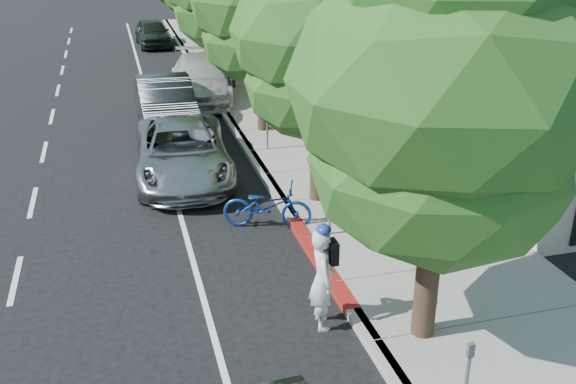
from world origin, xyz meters
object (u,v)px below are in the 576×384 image
object	(u,v)px
silver_suv	(182,151)
cyclist	(322,279)
dark_sedan	(166,103)
bicycle	(267,206)
street_tree_2	(262,0)
pedestrian	(341,106)
dark_suv_far	(153,33)
street_tree_0	(446,88)
white_pickup	(201,79)
street_tree_1	(321,35)

from	to	relation	value
silver_suv	cyclist	bearing A→B (deg)	-75.41
dark_sedan	bicycle	bearing A→B (deg)	-80.99
cyclist	street_tree_2	bearing A→B (deg)	-1.97
pedestrian	dark_suv_far	bearing A→B (deg)	-79.50
silver_suv	street_tree_2	bearing A→B (deg)	49.93
street_tree_0	silver_suv	distance (m)	9.99
cyclist	silver_suv	xyz separation A→B (m)	(-1.54, 7.86, -0.19)
dark_sedan	white_pickup	bearing A→B (deg)	62.48
street_tree_0	pedestrian	world-z (taller)	street_tree_0
street_tree_1	pedestrian	size ratio (longest dim) A/B	4.28
street_tree_0	dark_suv_far	distance (m)	29.54
pedestrian	bicycle	bearing A→B (deg)	52.14
street_tree_2	cyclist	world-z (taller)	street_tree_2
street_tree_1	silver_suv	world-z (taller)	street_tree_1
silver_suv	white_pickup	distance (m)	8.43
cyclist	bicycle	bearing A→B (deg)	6.12
street_tree_1	dark_suv_far	size ratio (longest dim) A/B	1.62
dark_sedan	pedestrian	distance (m)	6.07
street_tree_1	white_pickup	xyz separation A→B (m)	(-1.40, 11.00, -3.45)
street_tree_1	street_tree_2	bearing A→B (deg)	90.00
street_tree_2	pedestrian	size ratio (longest dim) A/B	4.43
bicycle	silver_suv	world-z (taller)	silver_suv
street_tree_0	pedestrian	xyz separation A→B (m)	(2.52, 11.27, -3.53)
bicycle	dark_sedan	size ratio (longest dim) A/B	0.40
street_tree_0	white_pickup	world-z (taller)	street_tree_0
street_tree_2	dark_suv_far	bearing A→B (deg)	97.86
street_tree_2	silver_suv	distance (m)	5.77
street_tree_1	cyclist	world-z (taller)	street_tree_1
street_tree_1	dark_suv_far	bearing A→B (deg)	95.85
dark_sedan	dark_suv_far	world-z (taller)	dark_sedan
bicycle	dark_suv_far	world-z (taller)	dark_suv_far
white_pickup	dark_sedan	bearing A→B (deg)	-109.48
street_tree_1	white_pickup	bearing A→B (deg)	97.25
street_tree_0	silver_suv	world-z (taller)	street_tree_0
bicycle	silver_suv	xyz separation A→B (m)	(-1.53, 3.74, 0.21)
bicycle	street_tree_2	bearing A→B (deg)	7.97
street_tree_1	street_tree_2	xyz separation A→B (m)	(-0.00, 6.00, 0.09)
dark_sedan	white_pickup	xyz separation A→B (m)	(1.70, 3.43, -0.02)
silver_suv	pedestrian	world-z (taller)	pedestrian
street_tree_0	cyclist	xyz separation A→B (m)	(-1.56, 0.88, -3.53)
street_tree_2	cyclist	size ratio (longest dim) A/B	3.77
silver_suv	street_tree_1	bearing A→B (deg)	-37.98
dark_sedan	dark_suv_far	size ratio (longest dim) A/B	1.21
dark_suv_far	pedestrian	distance (m)	18.59
cyclist	pedestrian	distance (m)	11.16
pedestrian	cyclist	bearing A→B (deg)	63.82
street_tree_0	street_tree_2	size ratio (longest dim) A/B	1.03
dark_suv_far	pedestrian	xyz separation A→B (m)	(4.89, -17.94, 0.23)
pedestrian	dark_sedan	bearing A→B (deg)	-27.09
silver_suv	dark_suv_far	world-z (taller)	silver_suv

